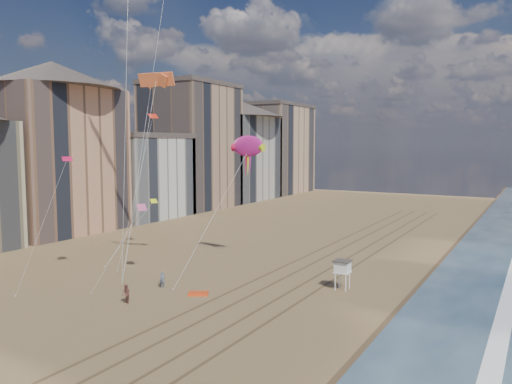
# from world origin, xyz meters

# --- Properties ---
(ground) EXTENTS (260.00, 260.00, 0.00)m
(ground) POSITION_xyz_m (0.00, 0.00, 0.00)
(ground) COLOR brown
(ground) RESTS_ON ground
(wet_sand) EXTENTS (260.00, 260.00, 0.00)m
(wet_sand) POSITION_xyz_m (19.00, 40.00, 0.00)
(wet_sand) COLOR #42301E
(wet_sand) RESTS_ON ground
(tracks) EXTENTS (7.68, 120.00, 0.01)m
(tracks) POSITION_xyz_m (2.55, 30.00, 0.01)
(tracks) COLOR brown
(tracks) RESTS_ON ground
(buildings) EXTENTS (34.72, 131.35, 29.00)m
(buildings) POSITION_xyz_m (-45.73, 65.59, 13.55)
(buildings) COLOR #C6B284
(buildings) RESTS_ON ground
(lifeguard_stand) EXTENTS (1.68, 1.68, 3.03)m
(lifeguard_stand) POSITION_xyz_m (8.30, 25.80, 2.33)
(lifeguard_stand) COLOR white
(lifeguard_stand) RESTS_ON ground
(grounded_kite) EXTENTS (2.28, 2.01, 0.22)m
(grounded_kite) POSITION_xyz_m (-3.40, 17.06, 0.11)
(grounded_kite) COLOR #FF4615
(grounded_kite) RESTS_ON ground
(show_kite) EXTENTS (4.40, 7.28, 19.20)m
(show_kite) POSITION_xyz_m (-5.76, 30.59, 14.52)
(show_kite) COLOR #B51B77
(show_kite) RESTS_ON ground
(kite_flyer_a) EXTENTS (0.72, 0.58, 1.70)m
(kite_flyer_a) POSITION_xyz_m (-7.99, 17.09, 0.85)
(kite_flyer_a) COLOR slate
(kite_flyer_a) RESTS_ON ground
(kite_flyer_b) EXTENTS (1.10, 0.99, 1.86)m
(kite_flyer_b) POSITION_xyz_m (-7.48, 11.41, 0.93)
(kite_flyer_b) COLOR brown
(kite_flyer_b) RESTS_ON ground
(small_kites) EXTENTS (8.61, 16.84, 11.67)m
(small_kites) POSITION_xyz_m (-16.84, 21.97, 12.23)
(small_kites) COLOR #DA5587
(small_kites) RESTS_ON ground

